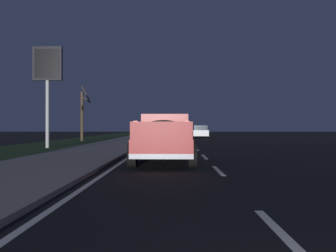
% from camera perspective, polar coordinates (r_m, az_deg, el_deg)
% --- Properties ---
extents(ground, '(144.00, 144.00, 0.00)m').
position_cam_1_polar(ground, '(28.72, 3.78, -2.87)').
color(ground, black).
extents(sidewalk_shoulder, '(108.00, 4.00, 0.12)m').
position_cam_1_polar(sidewalk_shoulder, '(29.01, -7.55, -2.72)').
color(sidewalk_shoulder, gray).
rests_on(sidewalk_shoulder, ground).
extents(grass_verge, '(108.00, 6.00, 0.01)m').
position_cam_1_polar(grass_verge, '(30.17, -16.99, -2.72)').
color(grass_verge, '#1E3819').
rests_on(grass_verge, ground).
extents(lane_markings, '(108.11, 3.54, 0.01)m').
position_cam_1_polar(lane_markings, '(30.93, -1.07, -2.67)').
color(lane_markings, silver).
rests_on(lane_markings, ground).
extents(pickup_truck, '(5.44, 2.32, 1.87)m').
position_cam_1_polar(pickup_truck, '(13.55, -0.57, -1.77)').
color(pickup_truck, maroon).
rests_on(pickup_truck, ground).
extents(sedan_tan, '(4.43, 2.07, 1.54)m').
position_cam_1_polar(sedan_tan, '(37.37, 0.20, -1.03)').
color(sedan_tan, '#9E845B').
rests_on(sedan_tan, ground).
extents(sedan_silver, '(4.44, 2.09, 1.54)m').
position_cam_1_polar(sedan_silver, '(42.83, 5.26, -0.92)').
color(sedan_silver, '#B2B5BA').
rests_on(sedan_silver, ground).
extents(gas_price_sign, '(0.27, 1.90, 6.58)m').
position_cam_1_polar(gas_price_sign, '(24.28, -19.03, 8.30)').
color(gas_price_sign, '#99999E').
rests_on(gas_price_sign, ground).
extents(bare_tree_far, '(2.12, 1.11, 5.34)m').
position_cam_1_polar(bare_tree_far, '(35.02, -13.78, 1.87)').
color(bare_tree_far, '#423323').
rests_on(bare_tree_far, ground).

